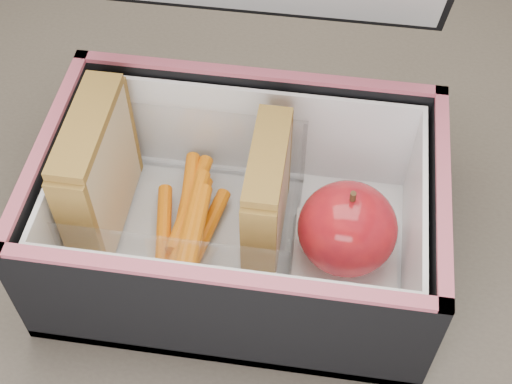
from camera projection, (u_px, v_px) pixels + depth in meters
kitchen_table at (333, 309)px, 0.61m from camera, size 1.20×0.80×0.75m
lunch_bag at (241, 202)px, 0.50m from camera, size 0.27×0.25×0.26m
plastic_tub at (184, 200)px, 0.52m from camera, size 0.17×0.12×0.07m
sandwich_left at (99, 172)px, 0.50m from camera, size 0.03×0.09×0.11m
sandwich_right at (267, 196)px, 0.50m from camera, size 0.02×0.08×0.09m
carrot_sticks at (188, 223)px, 0.52m from camera, size 0.06×0.13×0.03m
paper_napkin at (344, 258)px, 0.52m from camera, size 0.08×0.08×0.01m
red_apple at (347, 229)px, 0.49m from camera, size 0.08×0.08×0.07m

